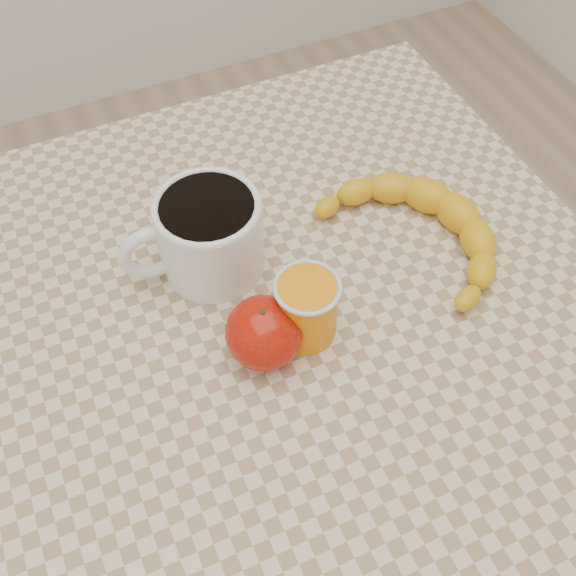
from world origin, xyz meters
name	(u,v)px	position (x,y,z in m)	size (l,w,h in m)	color
ground	(288,501)	(0.00, 0.00, 0.00)	(3.00, 3.00, 0.00)	tan
table	(288,336)	(0.00, 0.00, 0.66)	(0.80, 0.80, 0.75)	beige
coffee_mug	(207,233)	(-0.06, 0.09, 0.81)	(0.18, 0.13, 0.11)	white
orange_juice_glass	(307,308)	(0.00, -0.05, 0.79)	(0.07, 0.07, 0.09)	orange
apple	(264,332)	(-0.05, -0.06, 0.79)	(0.09, 0.09, 0.08)	#930A04
banana	(420,231)	(0.19, 0.01, 0.77)	(0.26, 0.32, 0.05)	gold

